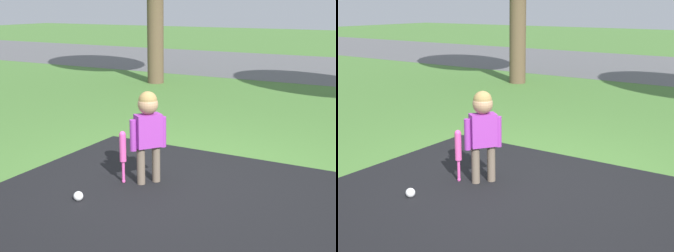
# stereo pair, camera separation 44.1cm
# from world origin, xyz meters

# --- Properties ---
(ground_plane) EXTENTS (60.00, 60.00, 0.00)m
(ground_plane) POSITION_xyz_m (0.00, 0.00, 0.00)
(ground_plane) COLOR #477533
(child) EXTENTS (0.26, 0.32, 0.93)m
(child) POSITION_xyz_m (-0.35, -0.23, 0.60)
(child) COLOR #6B5B4C
(child) RESTS_ON ground
(baseball_bat) EXTENTS (0.07, 0.07, 0.54)m
(baseball_bat) POSITION_xyz_m (-0.58, -0.35, 0.35)
(baseball_bat) COLOR #E54CA5
(baseball_bat) RESTS_ON ground
(sports_ball) EXTENTS (0.09, 0.09, 0.09)m
(sports_ball) POSITION_xyz_m (-0.69, -0.92, 0.04)
(sports_ball) COLOR white
(sports_ball) RESTS_ON ground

